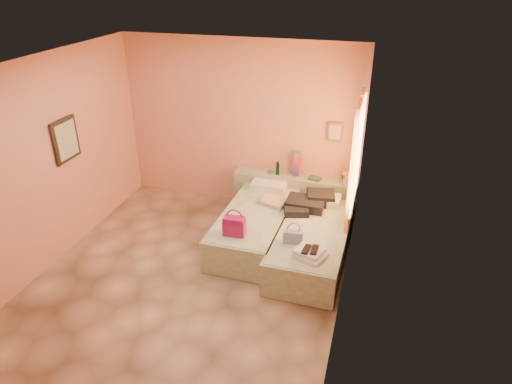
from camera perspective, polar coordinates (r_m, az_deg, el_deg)
ground at (r=6.40m, az=-7.96°, el=-10.10°), size 4.50×4.50×0.00m
room_walls at (r=5.92m, az=-5.05°, el=6.70°), size 4.02×4.51×2.81m
headboard_ledge at (r=7.68m, az=4.83°, el=-0.28°), size 2.05×0.30×0.65m
bed_left at (r=6.90m, az=-0.04°, el=-4.29°), size 0.94×2.02×0.50m
bed_right at (r=6.53m, az=7.00°, el=-6.51°), size 0.94×2.02×0.50m
water_bottle at (r=7.55m, az=2.70°, el=2.97°), size 0.08×0.08×0.22m
rainbow_box at (r=7.50m, az=5.08°, el=3.54°), size 0.10×0.10×0.42m
small_dish at (r=7.64m, az=1.90°, el=2.51°), size 0.13×0.13×0.03m
green_book at (r=7.47m, az=7.36°, el=1.69°), size 0.23×0.19×0.03m
flower_vase at (r=7.33m, az=11.27°, el=1.88°), size 0.23×0.23×0.26m
magenta_handbag at (r=6.17m, az=-2.71°, el=-4.23°), size 0.30×0.18×0.28m
khaki_garment at (r=6.98m, az=2.34°, el=-1.23°), size 0.46×0.41×0.07m
clothes_pile at (r=6.87m, az=6.63°, el=-1.35°), size 0.68×0.68×0.18m
blue_handbag at (r=6.05m, az=4.65°, el=-5.59°), size 0.27×0.15×0.17m
towel_stack at (r=5.80m, az=6.83°, el=-7.72°), size 0.44×0.41×0.10m
sandal_pair at (r=5.77m, az=6.81°, el=-7.19°), size 0.18×0.23×0.02m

